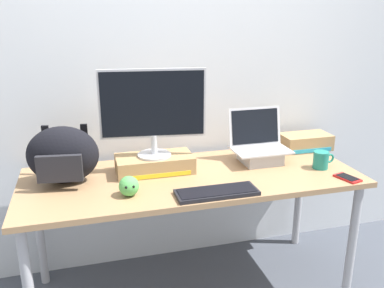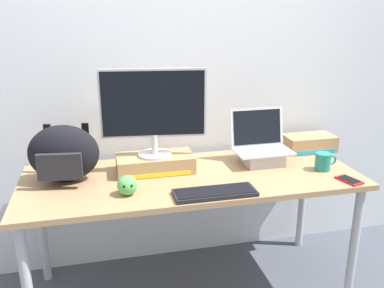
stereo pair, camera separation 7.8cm
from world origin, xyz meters
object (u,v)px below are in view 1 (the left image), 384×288
(external_keyboard, at_px, (217,192))
(messenger_backpack, at_px, (63,155))
(cell_phone, at_px, (347,178))
(plush_toy, at_px, (129,186))
(open_laptop, at_px, (259,151))
(coffee_mug, at_px, (321,160))
(toner_box_cyan, at_px, (305,142))
(desktop_monitor, at_px, (153,109))
(toner_box_yellow, at_px, (155,164))

(external_keyboard, distance_m, messenger_backpack, 0.82)
(cell_phone, bearing_deg, plush_toy, 159.26)
(open_laptop, height_order, coffee_mug, open_laptop)
(cell_phone, bearing_deg, messenger_backpack, 150.63)
(external_keyboard, xyz_separation_m, toner_box_cyan, (0.79, 0.52, 0.04))
(desktop_monitor, bearing_deg, messenger_backpack, -169.64)
(cell_phone, relative_size, plush_toy, 1.52)
(toner_box_yellow, height_order, desktop_monitor, desktop_monitor)
(desktop_monitor, height_order, coffee_mug, desktop_monitor)
(toner_box_yellow, bearing_deg, open_laptop, -0.75)
(toner_box_yellow, relative_size, cell_phone, 2.83)
(open_laptop, bearing_deg, cell_phone, -47.84)
(open_laptop, relative_size, messenger_backpack, 0.85)
(toner_box_yellow, xyz_separation_m, coffee_mug, (0.93, -0.20, 0.00))
(coffee_mug, relative_size, cell_phone, 0.85)
(external_keyboard, height_order, cell_phone, external_keyboard)
(open_laptop, bearing_deg, toner_box_yellow, 178.66)
(messenger_backpack, relative_size, plush_toy, 3.93)
(messenger_backpack, bearing_deg, coffee_mug, 0.56)
(external_keyboard, bearing_deg, coffee_mug, 14.35)
(external_keyboard, relative_size, plush_toy, 4.10)
(desktop_monitor, distance_m, toner_box_cyan, 1.08)
(cell_phone, distance_m, toner_box_cyan, 0.52)
(cell_phone, bearing_deg, open_laptop, 117.06)
(external_keyboard, bearing_deg, cell_phone, -0.31)
(toner_box_yellow, relative_size, messenger_backpack, 1.09)
(desktop_monitor, relative_size, coffee_mug, 4.45)
(toner_box_yellow, height_order, external_keyboard, toner_box_yellow)
(open_laptop, height_order, cell_phone, open_laptop)
(coffee_mug, bearing_deg, messenger_backpack, 172.92)
(plush_toy, height_order, toner_box_cyan, same)
(toner_box_yellow, bearing_deg, coffee_mug, -12.36)
(open_laptop, xyz_separation_m, plush_toy, (-0.81, -0.27, -0.02))
(desktop_monitor, height_order, toner_box_cyan, desktop_monitor)
(messenger_backpack, xyz_separation_m, coffee_mug, (1.42, -0.18, -0.10))
(cell_phone, xyz_separation_m, toner_box_cyan, (0.04, 0.52, 0.04))
(open_laptop, distance_m, external_keyboard, 0.55)
(desktop_monitor, relative_size, cell_phone, 3.79)
(plush_toy, bearing_deg, toner_box_yellow, 57.65)
(toner_box_yellow, height_order, messenger_backpack, messenger_backpack)
(open_laptop, height_order, external_keyboard, open_laptop)
(desktop_monitor, xyz_separation_m, toner_box_cyan, (1.03, 0.13, -0.31))
(toner_box_yellow, relative_size, plush_toy, 4.28)
(external_keyboard, height_order, messenger_backpack, messenger_backpack)
(open_laptop, xyz_separation_m, coffee_mug, (0.30, -0.20, -0.02))
(plush_toy, bearing_deg, open_laptop, 18.63)
(messenger_backpack, distance_m, plush_toy, 0.41)
(messenger_backpack, height_order, cell_phone, messenger_backpack)
(coffee_mug, xyz_separation_m, cell_phone, (0.05, -0.18, -0.04))
(external_keyboard, relative_size, coffee_mug, 3.17)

